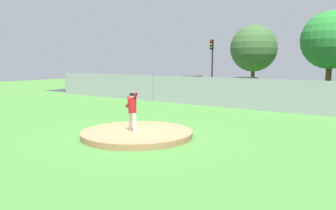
{
  "coord_description": "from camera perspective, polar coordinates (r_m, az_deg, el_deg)",
  "views": [
    {
      "loc": [
        8.89,
        -10.39,
        3.09
      ],
      "look_at": [
        -0.3,
        2.63,
        1.01
      ],
      "focal_mm": 36.36,
      "sensor_mm": 36.0,
      "label": 1
    }
  ],
  "objects": [
    {
      "name": "baseball",
      "position": [
        12.77,
        -9.61,
        -5.39
      ],
      "size": [
        0.07,
        0.07,
        0.07
      ],
      "primitive_type": "sphere",
      "color": "white",
      "rests_on": "pitchers_mound"
    },
    {
      "name": "parked_car_slate",
      "position": [
        31.52,
        -2.41,
        3.26
      ],
      "size": [
        2.12,
        4.74,
        1.62
      ],
      "color": "slate",
      "rests_on": "ground_plane"
    },
    {
      "name": "chainlink_fence",
      "position": [
        22.34,
        11.62,
        1.92
      ],
      "size": [
        34.43,
        0.07,
        2.08
      ],
      "color": "gray",
      "rests_on": "ground_plane"
    },
    {
      "name": "parked_car_red",
      "position": [
        27.15,
        12.48,
        2.52
      ],
      "size": [
        2.02,
        4.21,
        1.79
      ],
      "color": "#A81919",
      "rests_on": "ground_plane"
    },
    {
      "name": "tree_broad_left",
      "position": [
        36.33,
        14.16,
        9.19
      ],
      "size": [
        4.76,
        4.76,
        6.72
      ],
      "color": "#4C331E",
      "rests_on": "ground_plane"
    },
    {
      "name": "parked_car_silver",
      "position": [
        29.63,
        3.29,
        3.08
      ],
      "size": [
        2.02,
        4.59,
        1.76
      ],
      "color": "#B7BABF",
      "rests_on": "ground_plane"
    },
    {
      "name": "tree_leaning_west",
      "position": [
        32.31,
        25.61,
        9.78
      ],
      "size": [
        4.9,
        4.9,
        7.27
      ],
      "color": "#4C331E",
      "rests_on": "ground_plane"
    },
    {
      "name": "ground_plane",
      "position": [
        18.9,
        6.66,
        -2.01
      ],
      "size": [
        80.0,
        80.0,
        0.0
      ],
      "primitive_type": "plane",
      "color": "#427A33"
    },
    {
      "name": "parked_car_white",
      "position": [
        25.17,
        24.99,
        1.54
      ],
      "size": [
        2.08,
        4.75,
        1.66
      ],
      "color": "silver",
      "rests_on": "ground_plane"
    },
    {
      "name": "pitcher_youth",
      "position": [
        13.65,
        -6.03,
        -0.52
      ],
      "size": [
        0.79,
        0.48,
        1.66
      ],
      "color": "silver",
      "rests_on": "pitchers_mound"
    },
    {
      "name": "traffic_light_near",
      "position": [
        32.92,
        7.37,
        8.0
      ],
      "size": [
        0.28,
        0.46,
        5.05
      ],
      "color": "black",
      "rests_on": "ground_plane"
    },
    {
      "name": "pitchers_mound",
      "position": [
        13.99,
        -5.23,
        -4.84
      ],
      "size": [
        4.55,
        4.55,
        0.24
      ],
      "primitive_type": "cylinder",
      "color": "#99704C",
      "rests_on": "ground_plane"
    },
    {
      "name": "asphalt_strip",
      "position": [
        26.61,
        15.46,
        0.53
      ],
      "size": [
        44.0,
        7.0,
        0.01
      ],
      "primitive_type": "cube",
      "color": "#2B2B2D",
      "rests_on": "ground_plane"
    }
  ]
}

